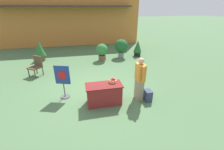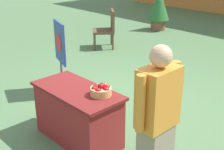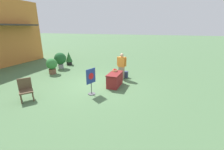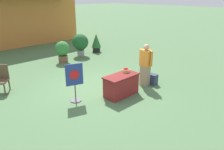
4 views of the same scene
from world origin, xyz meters
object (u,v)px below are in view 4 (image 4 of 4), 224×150
apple_basket (126,70)px  potted_plant_near_right (80,43)px  person_visitor (145,65)px  backpack (153,79)px  potted_plant_far_left (63,50)px  patio_chair (0,78)px  poster_board (75,81)px  potted_plant_near_left (96,42)px  display_table (121,85)px

apple_basket → potted_plant_near_right: 5.44m
potted_plant_near_right → person_visitor: bearing=-98.6°
backpack → potted_plant_near_right: size_ratio=0.33×
person_visitor → potted_plant_far_left: 4.95m
backpack → patio_chair: patio_chair is taller
poster_board → potted_plant_near_left: size_ratio=1.16×
display_table → patio_chair: 4.38m
display_table → potted_plant_near_right: bearing=68.0°
poster_board → potted_plant_near_left: bearing=153.0°
person_visitor → backpack: bearing=149.7°
apple_basket → backpack: size_ratio=0.64×
display_table → person_visitor: (1.32, -0.01, 0.46)m
potted_plant_near_right → poster_board: bearing=-128.1°
potted_plant_near_right → potted_plant_far_left: 1.46m
person_visitor → potted_plant_far_left: (-0.61, 4.91, -0.19)m
potted_plant_near_right → potted_plant_near_left: potted_plant_near_right is taller
person_visitor → potted_plant_near_right: person_visitor is taller
display_table → person_visitor: 1.40m
backpack → display_table: bearing=173.5°
display_table → potted_plant_near_left: potted_plant_near_left is taller
backpack → poster_board: bearing=163.2°
person_visitor → potted_plant_near_right: bearing=-98.3°
backpack → patio_chair: (-4.55, 3.44, 0.34)m
backpack → potted_plant_near_right: bearing=84.7°
potted_plant_far_left → potted_plant_near_right: bearing=14.1°
potted_plant_far_left → backpack: bearing=-79.9°
poster_board → potted_plant_near_left: 6.65m
display_table → person_visitor: person_visitor is taller
patio_chair → potted_plant_near_left: potted_plant_near_left is taller
display_table → potted_plant_near_left: bearing=57.7°
person_visitor → potted_plant_near_right: (0.80, 5.27, -0.06)m
person_visitor → display_table: bearing=-0.0°
apple_basket → potted_plant_far_left: bearing=85.6°
poster_board → potted_plant_far_left: bearing=171.9°
display_table → potted_plant_far_left: (0.72, 4.90, 0.26)m
patio_chair → potted_plant_far_left: 4.00m
poster_board → potted_plant_near_left: poster_board is taller
backpack → potted_plant_near_left: size_ratio=0.38×
display_table → potted_plant_far_left: bearing=81.7°
patio_chair → potted_plant_far_left: bearing=153.0°
backpack → potted_plant_far_left: size_ratio=0.38×
apple_basket → poster_board: (-1.77, 0.62, -0.11)m
backpack → apple_basket: bearing=166.8°
poster_board → potted_plant_near_right: size_ratio=1.03×
patio_chair → poster_board: bearing=69.6°
potted_plant_near_right → display_table: bearing=-112.0°
potted_plant_near_right → potted_plant_far_left: (-1.41, -0.35, -0.13)m
apple_basket → patio_chair: patio_chair is taller
potted_plant_far_left → potted_plant_near_left: size_ratio=0.99×
poster_board → backpack: bearing=92.3°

